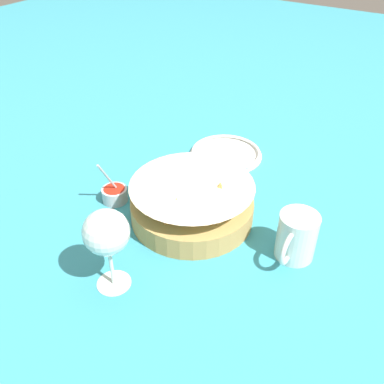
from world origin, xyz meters
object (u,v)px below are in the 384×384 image
Objects in this scene: side_plate at (226,153)px; food_basket at (192,204)px; wine_glass at (106,234)px; beer_mug at (296,238)px; sauce_cup at (115,194)px.

food_basket is at bearing 13.66° from side_plate.
wine_glass is 0.86× the size of side_plate.
side_plate is at bearing -131.05° from beer_mug.
beer_mug is 0.60× the size of side_plate.
sauce_cup is 0.61× the size of side_plate.
wine_glass reaches higher than beer_mug.
sauce_cup is 1.03× the size of beer_mug.
sauce_cup is (0.04, -0.18, -0.02)m from food_basket.
sauce_cup is 0.41m from beer_mug.
sauce_cup is 0.33m from side_plate.
food_basket is 1.59× the size of wine_glass.
beer_mug is at bearing 97.55° from sauce_cup.
food_basket is 2.30× the size of beer_mug.
beer_mug is (-0.05, 0.41, 0.03)m from sauce_cup.
wine_glass is at bearing 40.53° from sauce_cup.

